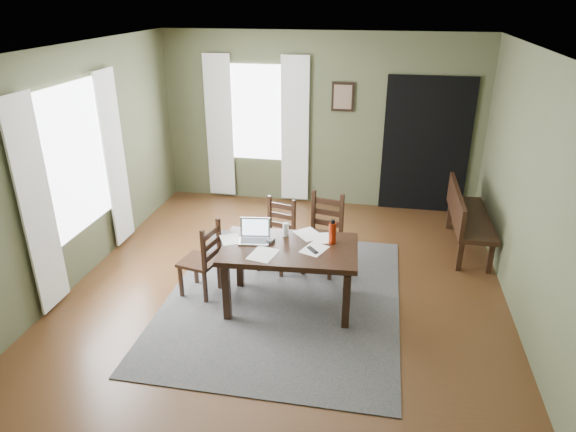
% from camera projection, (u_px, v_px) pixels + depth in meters
% --- Properties ---
extents(ground, '(5.00, 6.00, 0.01)m').
position_uv_depth(ground, '(283.00, 299.00, 5.87)').
color(ground, '#492C16').
extents(room_shell, '(5.02, 6.02, 2.71)m').
position_uv_depth(room_shell, '(283.00, 145.00, 5.14)').
color(room_shell, '#4B5034').
rests_on(room_shell, ground).
extents(rug, '(2.60, 3.20, 0.01)m').
position_uv_depth(rug, '(283.00, 298.00, 5.86)').
color(rug, '#3C3C3C').
rests_on(rug, ground).
extents(dining_table, '(1.49, 0.95, 0.72)m').
position_uv_depth(dining_table, '(290.00, 254.00, 5.48)').
color(dining_table, black).
rests_on(dining_table, rug).
extents(chair_end, '(0.46, 0.46, 0.90)m').
position_uv_depth(chair_end, '(203.00, 260.00, 5.78)').
color(chair_end, black).
rests_on(chair_end, rug).
extents(chair_back_left, '(0.48, 0.48, 0.89)m').
position_uv_depth(chair_back_left, '(277.00, 236.00, 6.36)').
color(chair_back_left, black).
rests_on(chair_back_left, rug).
extents(chair_back_right, '(0.51, 0.51, 0.97)m').
position_uv_depth(chair_back_right, '(323.00, 235.00, 6.29)').
color(chair_back_right, black).
rests_on(chair_back_right, rug).
extents(bench, '(0.48, 1.49, 0.84)m').
position_uv_depth(bench, '(465.00, 214.00, 6.81)').
color(bench, black).
rests_on(bench, ground).
extents(laptop, '(0.36, 0.30, 0.22)m').
position_uv_depth(laptop, '(255.00, 235.00, 5.58)').
color(laptop, '#B7B7BC').
rests_on(laptop, dining_table).
extents(computer_mouse, '(0.08, 0.11, 0.03)m').
position_uv_depth(computer_mouse, '(271.00, 241.00, 5.54)').
color(computer_mouse, '#3F3F42').
rests_on(computer_mouse, dining_table).
extents(tv_remote, '(0.14, 0.16, 0.02)m').
position_uv_depth(tv_remote, '(312.00, 250.00, 5.36)').
color(tv_remote, black).
rests_on(tv_remote, dining_table).
extents(drinking_glass, '(0.08, 0.08, 0.15)m').
position_uv_depth(drinking_glass, '(286.00, 229.00, 5.66)').
color(drinking_glass, silver).
rests_on(drinking_glass, dining_table).
extents(water_bottle, '(0.10, 0.10, 0.27)m').
position_uv_depth(water_bottle, '(332.00, 233.00, 5.48)').
color(water_bottle, '#B62A0E').
rests_on(water_bottle, dining_table).
extents(paper_a, '(0.31, 0.33, 0.00)m').
position_uv_depth(paper_a, '(231.00, 239.00, 5.60)').
color(paper_a, white).
rests_on(paper_a, dining_table).
extents(paper_b, '(0.31, 0.35, 0.00)m').
position_uv_depth(paper_b, '(314.00, 249.00, 5.39)').
color(paper_b, white).
rests_on(paper_b, dining_table).
extents(paper_c, '(0.39, 0.40, 0.00)m').
position_uv_depth(paper_c, '(309.00, 234.00, 5.72)').
color(paper_c, white).
rests_on(paper_c, dining_table).
extents(paper_d, '(0.28, 0.32, 0.00)m').
position_uv_depth(paper_d, '(321.00, 238.00, 5.63)').
color(paper_d, white).
rests_on(paper_d, dining_table).
extents(paper_e, '(0.31, 0.37, 0.00)m').
position_uv_depth(paper_e, '(263.00, 254.00, 5.29)').
color(paper_e, white).
rests_on(paper_e, dining_table).
extents(window_left, '(0.01, 1.30, 1.70)m').
position_uv_depth(window_left, '(75.00, 160.00, 5.87)').
color(window_left, white).
rests_on(window_left, ground).
extents(window_back, '(1.00, 0.01, 1.50)m').
position_uv_depth(window_back, '(257.00, 113.00, 8.12)').
color(window_back, white).
rests_on(window_back, ground).
extents(curtain_left_near, '(0.03, 0.48, 2.30)m').
position_uv_depth(curtain_left_near, '(37.00, 207.00, 5.23)').
color(curtain_left_near, silver).
rests_on(curtain_left_near, ground).
extents(curtain_left_far, '(0.03, 0.48, 2.30)m').
position_uv_depth(curtain_left_far, '(115.00, 160.00, 6.71)').
color(curtain_left_far, silver).
rests_on(curtain_left_far, ground).
extents(curtain_back_left, '(0.44, 0.03, 2.30)m').
position_uv_depth(curtain_back_left, '(219.00, 127.00, 8.30)').
color(curtain_back_left, silver).
rests_on(curtain_back_left, ground).
extents(curtain_back_right, '(0.44, 0.03, 2.30)m').
position_uv_depth(curtain_back_right, '(295.00, 131.00, 8.09)').
color(curtain_back_right, silver).
rests_on(curtain_back_right, ground).
extents(framed_picture, '(0.34, 0.03, 0.44)m').
position_uv_depth(framed_picture, '(343.00, 97.00, 7.77)').
color(framed_picture, black).
rests_on(framed_picture, ground).
extents(doorway_back, '(1.30, 0.03, 2.10)m').
position_uv_depth(doorway_back, '(426.00, 146.00, 7.84)').
color(doorway_back, black).
rests_on(doorway_back, ground).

